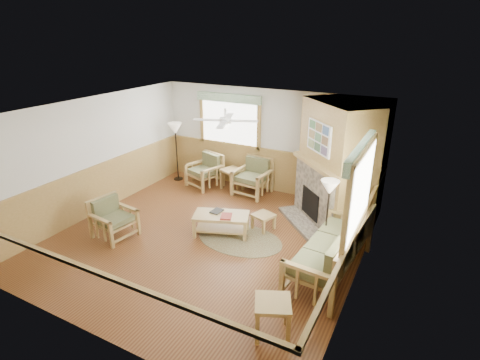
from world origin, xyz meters
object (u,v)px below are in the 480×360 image
at_px(sofa, 331,248).
at_px(end_table_sofa, 272,318).
at_px(armchair_back_left, 204,171).
at_px(armchair_back_right, 252,177).
at_px(footstool, 263,222).
at_px(end_table_chairs, 232,179).
at_px(floor_lamp_right, 327,217).
at_px(armchair_left, 114,219).
at_px(coffee_table, 221,224).
at_px(floor_lamp_left, 177,152).

distance_m(sofa, end_table_sofa, 1.87).
xyz_separation_m(armchair_back_left, end_table_sofa, (3.82, -4.18, -0.17)).
height_order(armchair_back_right, footstool, armchair_back_right).
distance_m(end_table_chairs, floor_lamp_right, 3.64).
bearing_deg(armchair_back_right, armchair_left, -110.39).
bearing_deg(coffee_table, sofa, -27.24).
bearing_deg(armchair_back_right, armchair_back_left, -169.64).
bearing_deg(armchair_left, armchair_back_left, 4.75).
bearing_deg(armchair_left, sofa, -71.18).
bearing_deg(floor_lamp_left, armchair_left, -76.56).
bearing_deg(footstool, armchair_left, -146.73).
height_order(armchair_back_left, floor_lamp_left, floor_lamp_left).
height_order(end_table_chairs, floor_lamp_left, floor_lamp_left).
bearing_deg(floor_lamp_left, armchair_back_right, 1.72).
relative_size(end_table_sofa, floor_lamp_left, 0.34).
bearing_deg(armchair_back_right, coffee_table, -76.08).
distance_m(coffee_table, end_table_sofa, 2.96).
bearing_deg(sofa, end_table_chairs, -122.10).
height_order(sofa, coffee_table, sofa).
bearing_deg(floor_lamp_right, end_table_chairs, 148.77).
relative_size(armchair_left, footstool, 2.03).
distance_m(armchair_left, floor_lamp_left, 3.37).
distance_m(sofa, floor_lamp_left, 5.65).
bearing_deg(sofa, footstool, -113.10).
xyz_separation_m(sofa, armchair_back_left, (-4.15, 2.36, -0.06)).
height_order(end_table_chairs, footstool, end_table_chairs).
bearing_deg(floor_lamp_left, sofa, -25.38).
xyz_separation_m(armchair_back_right, end_table_sofa, (2.41, -4.31, -0.19)).
height_order(sofa, floor_lamp_right, floor_lamp_right).
distance_m(end_table_chairs, end_table_sofa, 5.29).
xyz_separation_m(sofa, end_table_sofa, (-0.33, -1.82, -0.23)).
xyz_separation_m(armchair_left, floor_lamp_left, (-0.78, 3.25, 0.42)).
xyz_separation_m(coffee_table, floor_lamp_right, (2.13, 0.35, 0.52)).
bearing_deg(armchair_back_right, footstool, -51.67).
height_order(armchair_back_right, end_table_sofa, armchair_back_right).
xyz_separation_m(end_table_sofa, floor_lamp_right, (0.06, 2.46, 0.47)).
distance_m(sofa, armchair_back_left, 4.77).
height_order(coffee_table, floor_lamp_right, floor_lamp_right).
relative_size(sofa, armchair_back_left, 2.47).
relative_size(armchair_back_left, footstool, 2.20).
distance_m(armchair_left, coffee_table, 2.24).
xyz_separation_m(footstool, floor_lamp_right, (1.42, -0.25, 0.58)).
distance_m(coffee_table, footstool, 0.93).
xyz_separation_m(armchair_back_left, armchair_left, (-0.18, -3.19, -0.03)).
distance_m(end_table_chairs, footstool, 2.33).
relative_size(footstool, floor_lamp_left, 0.24).
xyz_separation_m(end_table_chairs, floor_lamp_right, (3.09, -1.87, 0.47)).
distance_m(sofa, floor_lamp_right, 0.74).
relative_size(armchair_back_left, end_table_sofa, 1.60).
height_order(armchair_back_left, floor_lamp_right, floor_lamp_right).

